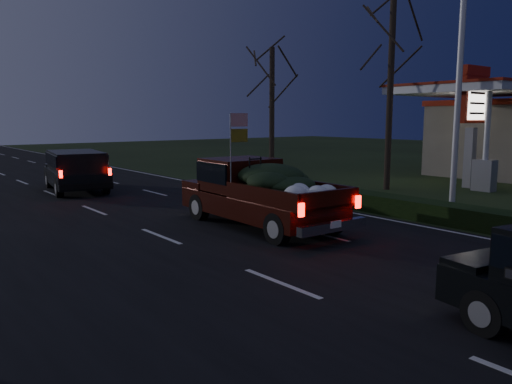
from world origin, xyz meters
TOP-DOWN VIEW (x-y plane):
  - ground at (0.00, 0.00)m, footprint 120.00×120.00m
  - road_asphalt at (0.00, 0.00)m, footprint 14.00×120.00m
  - hedge_row at (7.80, 3.00)m, footprint 1.00×10.00m
  - light_pole at (9.50, 2.00)m, footprint 0.50×0.90m
  - gas_price_pylon at (16.00, 4.99)m, footprint 2.00×0.41m
  - gas_canopy at (18.00, 6.00)m, footprint 7.10×6.10m
  - bare_tree_mid at (12.50, 7.00)m, footprint 3.60×3.60m
  - bare_tree_far at (11.50, 14.00)m, footprint 3.60×3.60m
  - pickup_truck at (2.98, 4.42)m, footprint 2.37×5.79m
  - lead_suv at (1.12, 15.09)m, footprint 2.89×5.32m

SIDE VIEW (x-z plane):
  - ground at x=0.00m, z-range 0.00..0.00m
  - road_asphalt at x=0.00m, z-range 0.00..0.02m
  - hedge_row at x=7.80m, z-range 0.00..0.60m
  - lead_suv at x=1.12m, z-range 0.37..1.82m
  - pickup_truck at x=2.98m, z-range -0.38..2.62m
  - gas_price_pylon at x=16.00m, z-range 0.98..6.56m
  - gas_canopy at x=18.00m, z-range 1.91..6.79m
  - bare_tree_far at x=11.50m, z-range 1.73..8.73m
  - light_pole at x=9.50m, z-range 0.90..10.06m
  - bare_tree_mid at x=12.50m, z-range 2.10..10.60m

